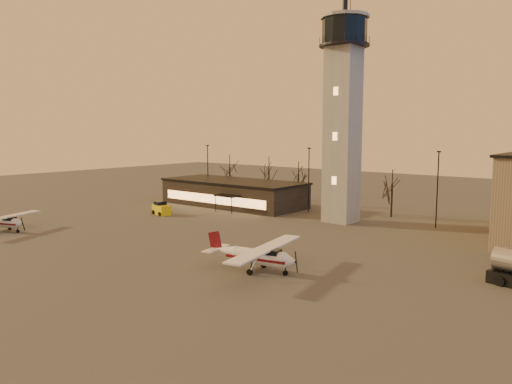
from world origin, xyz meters
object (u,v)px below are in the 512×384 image
cessna_front (261,260)px  cessna_rear (5,224)px  control_tower (343,104)px  service_cart (161,210)px  terminal (233,193)px

cessna_front → cessna_rear: size_ratio=1.19×
control_tower → service_cart: control_tower is taller
terminal → cessna_front: (28.95, -28.72, -1.01)m
control_tower → service_cart: size_ratio=9.47×
cessna_rear → terminal: bearing=57.6°
control_tower → service_cart: (-24.27, -11.98, -15.57)m
terminal → service_cart: bearing=-99.2°
terminal → service_cart: 14.22m
cessna_front → control_tower: bearing=93.7°
control_tower → terminal: (-21.99, 1.98, -14.17)m
terminal → cessna_rear: size_ratio=2.48×
cessna_front → service_cart: cessna_front is taller
cessna_front → service_cart: size_ratio=3.55×
cessna_front → cessna_rear: bearing=178.9°
terminal → service_cart: size_ratio=7.38×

